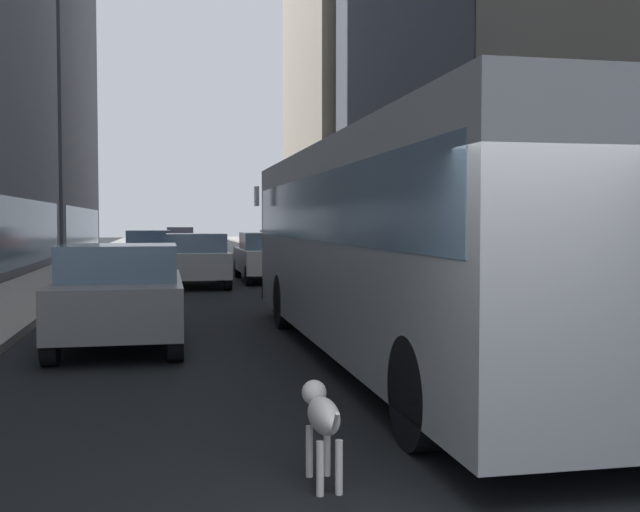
{
  "coord_description": "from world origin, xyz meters",
  "views": [
    {
      "loc": [
        -2.07,
        -3.85,
        1.98
      ],
      "look_at": [
        0.48,
        8.76,
        1.4
      ],
      "focal_mm": 42.72,
      "sensor_mm": 36.0,
      "label": 1
    }
  ],
  "objects_px": {
    "car_blue_hatchback": "(149,249)",
    "car_red_coupe": "(180,239)",
    "transit_bus": "(401,236)",
    "car_silver_sedan": "(196,259)",
    "car_white_van": "(266,256)",
    "car_grey_wagon": "(120,294)",
    "car_yellow_taxi": "(280,248)",
    "dalmatian_dog": "(322,416)"
  },
  "relations": [
    {
      "from": "car_grey_wagon",
      "to": "car_blue_hatchback",
      "type": "relative_size",
      "value": 0.93
    },
    {
      "from": "dalmatian_dog",
      "to": "transit_bus",
      "type": "bearing_deg",
      "value": 66.1
    },
    {
      "from": "transit_bus",
      "to": "car_blue_hatchback",
      "type": "xyz_separation_m",
      "value": [
        -4.0,
        22.49,
        -0.95
      ]
    },
    {
      "from": "car_red_coupe",
      "to": "car_yellow_taxi",
      "type": "bearing_deg",
      "value": -77.92
    },
    {
      "from": "car_red_coupe",
      "to": "car_yellow_taxi",
      "type": "height_order",
      "value": "same"
    },
    {
      "from": "car_blue_hatchback",
      "to": "car_yellow_taxi",
      "type": "bearing_deg",
      "value": 0.41
    },
    {
      "from": "car_red_coupe",
      "to": "car_grey_wagon",
      "type": "bearing_deg",
      "value": -92.34
    },
    {
      "from": "car_silver_sedan",
      "to": "car_white_van",
      "type": "bearing_deg",
      "value": 34.26
    },
    {
      "from": "car_white_van",
      "to": "car_yellow_taxi",
      "type": "distance_m",
      "value": 7.87
    },
    {
      "from": "car_silver_sedan",
      "to": "car_blue_hatchback",
      "type": "distance_m",
      "value": 9.43
    },
    {
      "from": "car_silver_sedan",
      "to": "car_yellow_taxi",
      "type": "xyz_separation_m",
      "value": [
        4.0,
        9.34,
        -0.0
      ]
    },
    {
      "from": "car_grey_wagon",
      "to": "car_blue_hatchback",
      "type": "xyz_separation_m",
      "value": [
        -0.0,
        20.37,
        0.0
      ]
    },
    {
      "from": "car_red_coupe",
      "to": "car_white_van",
      "type": "relative_size",
      "value": 1.01
    },
    {
      "from": "car_white_van",
      "to": "car_yellow_taxi",
      "type": "xyz_separation_m",
      "value": [
        1.6,
        7.7,
        -0.0
      ]
    },
    {
      "from": "car_red_coupe",
      "to": "car_blue_hatchback",
      "type": "relative_size",
      "value": 1.03
    },
    {
      "from": "car_grey_wagon",
      "to": "dalmatian_dog",
      "type": "height_order",
      "value": "car_grey_wagon"
    },
    {
      "from": "car_red_coupe",
      "to": "car_silver_sedan",
      "type": "relative_size",
      "value": 1.13
    },
    {
      "from": "car_grey_wagon",
      "to": "car_yellow_taxi",
      "type": "height_order",
      "value": "same"
    },
    {
      "from": "car_red_coupe",
      "to": "car_white_van",
      "type": "distance_m",
      "value": 26.5
    },
    {
      "from": "car_white_van",
      "to": "car_grey_wagon",
      "type": "relative_size",
      "value": 1.1
    },
    {
      "from": "car_grey_wagon",
      "to": "dalmatian_dog",
      "type": "xyz_separation_m",
      "value": [
        1.87,
        -6.92,
        -0.31
      ]
    },
    {
      "from": "transit_bus",
      "to": "car_grey_wagon",
      "type": "height_order",
      "value": "transit_bus"
    },
    {
      "from": "car_red_coupe",
      "to": "car_silver_sedan",
      "type": "xyz_separation_m",
      "value": [
        0.0,
        -28.03,
        -0.0
      ]
    },
    {
      "from": "car_silver_sedan",
      "to": "car_blue_hatchback",
      "type": "relative_size",
      "value": 0.91
    },
    {
      "from": "transit_bus",
      "to": "car_white_van",
      "type": "height_order",
      "value": "transit_bus"
    },
    {
      "from": "transit_bus",
      "to": "car_grey_wagon",
      "type": "xyz_separation_m",
      "value": [
        -4.0,
        2.12,
        -0.95
      ]
    },
    {
      "from": "car_red_coupe",
      "to": "car_yellow_taxi",
      "type": "distance_m",
      "value": 19.11
    },
    {
      "from": "car_white_van",
      "to": "car_yellow_taxi",
      "type": "relative_size",
      "value": 1.06
    },
    {
      "from": "car_red_coupe",
      "to": "car_grey_wagon",
      "type": "relative_size",
      "value": 1.11
    },
    {
      "from": "car_blue_hatchback",
      "to": "car_red_coupe",
      "type": "bearing_deg",
      "value": 85.12
    },
    {
      "from": "car_yellow_taxi",
      "to": "dalmatian_dog",
      "type": "height_order",
      "value": "car_yellow_taxi"
    },
    {
      "from": "transit_bus",
      "to": "dalmatian_dog",
      "type": "distance_m",
      "value": 5.4
    },
    {
      "from": "transit_bus",
      "to": "car_yellow_taxi",
      "type": "relative_size",
      "value": 2.67
    },
    {
      "from": "car_silver_sedan",
      "to": "car_grey_wagon",
      "type": "bearing_deg",
      "value": -98.22
    },
    {
      "from": "transit_bus",
      "to": "car_grey_wagon",
      "type": "relative_size",
      "value": 2.76
    },
    {
      "from": "car_silver_sedan",
      "to": "car_red_coupe",
      "type": "bearing_deg",
      "value": 90.0
    },
    {
      "from": "car_grey_wagon",
      "to": "car_red_coupe",
      "type": "bearing_deg",
      "value": 87.66
    },
    {
      "from": "transit_bus",
      "to": "car_silver_sedan",
      "type": "distance_m",
      "value": 13.45
    },
    {
      "from": "car_red_coupe",
      "to": "car_grey_wagon",
      "type": "distance_m",
      "value": 39.13
    },
    {
      "from": "car_silver_sedan",
      "to": "car_white_van",
      "type": "relative_size",
      "value": 0.89
    },
    {
      "from": "car_red_coupe",
      "to": "dalmatian_dog",
      "type": "distance_m",
      "value": 46.02
    },
    {
      "from": "car_red_coupe",
      "to": "car_silver_sedan",
      "type": "distance_m",
      "value": 28.03
    }
  ]
}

